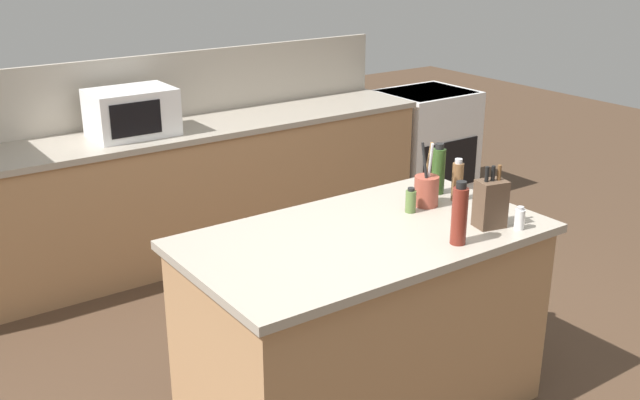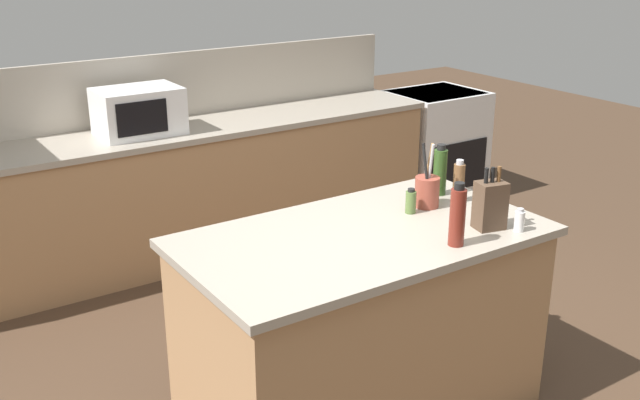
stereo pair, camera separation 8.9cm
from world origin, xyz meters
TOP-DOWN VIEW (x-y plane):
  - back_counter_run at (0.30, 2.20)m, footprint 3.39×0.66m
  - wall_backsplash at (0.30, 2.52)m, footprint 3.35×0.03m
  - kitchen_island at (0.00, 0.00)m, footprint 1.65×0.92m
  - range_oven at (2.41, 2.20)m, footprint 0.76×0.65m
  - microwave at (-0.21, 2.20)m, footprint 0.54×0.39m
  - knife_block at (0.51, -0.27)m, footprint 0.15×0.13m
  - utensil_crock at (0.46, 0.10)m, footprint 0.12×0.12m
  - pepper_grinder at (0.64, 0.07)m, footprint 0.06×0.06m
  - salt_shaker at (0.60, -0.37)m, footprint 0.05×0.05m
  - spice_jar_oregano at (0.34, 0.08)m, footprint 0.05×0.05m
  - olive_oil_bottle at (0.63, 0.20)m, footprint 0.07×0.07m
  - vinegar_bottle at (0.25, -0.33)m, footprint 0.07×0.07m

SIDE VIEW (x-z plane):
  - range_oven at x=2.41m, z-range 0.01..0.93m
  - back_counter_run at x=0.30m, z-range 0.00..0.94m
  - kitchen_island at x=0.00m, z-range 0.00..0.94m
  - salt_shaker at x=0.60m, z-range 0.94..1.04m
  - spice_jar_oregano at x=0.34m, z-range 0.94..1.06m
  - utensil_crock at x=0.46m, z-range 0.86..1.18m
  - pepper_grinder at x=0.64m, z-range 0.93..1.15m
  - knife_block at x=0.51m, z-range 0.91..1.20m
  - olive_oil_bottle at x=0.63m, z-range 0.93..1.20m
  - vinegar_bottle at x=0.25m, z-range 0.93..1.21m
  - microwave at x=-0.21m, z-range 0.94..1.25m
  - wall_backsplash at x=0.30m, z-range 0.94..1.40m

